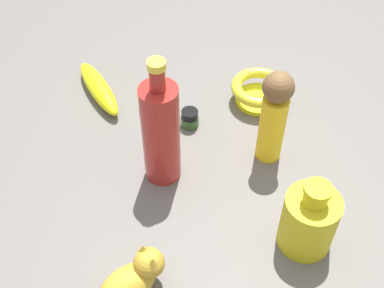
{
  "coord_description": "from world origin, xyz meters",
  "views": [
    {
      "loc": [
        -0.6,
        0.25,
        0.77
      ],
      "look_at": [
        0.0,
        0.0,
        0.06
      ],
      "focal_mm": 47.67,
      "sensor_mm": 36.0,
      "label": 1
    }
  ],
  "objects_px": {
    "cat_figurine": "(134,278)",
    "bowl": "(259,90)",
    "bottle_tall": "(162,134)",
    "banana": "(99,88)",
    "person_figure_adult": "(274,115)",
    "bottle_short": "(309,220)",
    "nail_polish_jar": "(190,118)"
  },
  "relations": [
    {
      "from": "nail_polish_jar",
      "to": "cat_figurine",
      "type": "xyz_separation_m",
      "value": [
        -0.31,
        0.23,
        0.02
      ]
    },
    {
      "from": "nail_polish_jar",
      "to": "banana",
      "type": "distance_m",
      "value": 0.22
    },
    {
      "from": "bottle_tall",
      "to": "bowl",
      "type": "distance_m",
      "value": 0.3
    },
    {
      "from": "nail_polish_jar",
      "to": "banana",
      "type": "height_order",
      "value": "banana"
    },
    {
      "from": "bottle_tall",
      "to": "cat_figurine",
      "type": "bearing_deg",
      "value": 147.94
    },
    {
      "from": "person_figure_adult",
      "to": "cat_figurine",
      "type": "bearing_deg",
      "value": 117.05
    },
    {
      "from": "bottle_short",
      "to": "banana",
      "type": "distance_m",
      "value": 0.55
    },
    {
      "from": "bottle_short",
      "to": "person_figure_adult",
      "type": "height_order",
      "value": "person_figure_adult"
    },
    {
      "from": "cat_figurine",
      "to": "bowl",
      "type": "bearing_deg",
      "value": -50.94
    },
    {
      "from": "bottle_tall",
      "to": "banana",
      "type": "height_order",
      "value": "bottle_tall"
    },
    {
      "from": "bowl",
      "to": "banana",
      "type": "bearing_deg",
      "value": 64.06
    },
    {
      "from": "bottle_short",
      "to": "person_figure_adult",
      "type": "bearing_deg",
      "value": -11.11
    },
    {
      "from": "bowl",
      "to": "nail_polish_jar",
      "type": "bearing_deg",
      "value": 93.08
    },
    {
      "from": "bowl",
      "to": "person_figure_adult",
      "type": "relative_size",
      "value": 0.59
    },
    {
      "from": "person_figure_adult",
      "to": "nail_polish_jar",
      "type": "bearing_deg",
      "value": 38.95
    },
    {
      "from": "bottle_tall",
      "to": "cat_figurine",
      "type": "height_order",
      "value": "bottle_tall"
    },
    {
      "from": "nail_polish_jar",
      "to": "bottle_tall",
      "type": "bearing_deg",
      "value": 136.94
    },
    {
      "from": "nail_polish_jar",
      "to": "bottle_short",
      "type": "bearing_deg",
      "value": -167.98
    },
    {
      "from": "bottle_tall",
      "to": "bottle_short",
      "type": "bearing_deg",
      "value": -143.92
    },
    {
      "from": "bottle_tall",
      "to": "cat_figurine",
      "type": "xyz_separation_m",
      "value": [
        -0.21,
        0.13,
        -0.08
      ]
    },
    {
      "from": "bowl",
      "to": "person_figure_adult",
      "type": "distance_m",
      "value": 0.18
    },
    {
      "from": "banana",
      "to": "bottle_tall",
      "type": "bearing_deg",
      "value": -175.29
    },
    {
      "from": "person_figure_adult",
      "to": "bowl",
      "type": "bearing_deg",
      "value": -20.68
    },
    {
      "from": "bottle_short",
      "to": "banana",
      "type": "xyz_separation_m",
      "value": [
        0.5,
        0.22,
        -0.04
      ]
    },
    {
      "from": "bottle_tall",
      "to": "cat_figurine",
      "type": "relative_size",
      "value": 2.06
    },
    {
      "from": "banana",
      "to": "bowl",
      "type": "distance_m",
      "value": 0.35
    },
    {
      "from": "cat_figurine",
      "to": "bowl",
      "type": "height_order",
      "value": "cat_figurine"
    },
    {
      "from": "bowl",
      "to": "bottle_short",
      "type": "bearing_deg",
      "value": 164.74
    },
    {
      "from": "nail_polish_jar",
      "to": "bowl",
      "type": "distance_m",
      "value": 0.17
    },
    {
      "from": "person_figure_adult",
      "to": "bottle_short",
      "type": "bearing_deg",
      "value": 168.89
    },
    {
      "from": "banana",
      "to": "person_figure_adult",
      "type": "xyz_separation_m",
      "value": [
        -0.3,
        -0.26,
        0.09
      ]
    },
    {
      "from": "bowl",
      "to": "person_figure_adult",
      "type": "height_order",
      "value": "person_figure_adult"
    }
  ]
}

